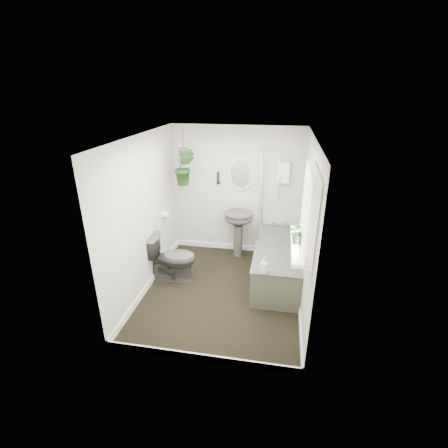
# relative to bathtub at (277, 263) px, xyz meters

# --- Properties ---
(floor) EXTENTS (2.30, 2.80, 0.02)m
(floor) POSITION_rel_bathtub_xyz_m (-0.80, -0.50, -0.30)
(floor) COLOR black
(floor) RESTS_ON ground
(ceiling) EXTENTS (2.30, 2.80, 0.02)m
(ceiling) POSITION_rel_bathtub_xyz_m (-0.80, -0.50, 2.02)
(ceiling) COLOR white
(ceiling) RESTS_ON ground
(wall_back) EXTENTS (2.30, 0.02, 2.30)m
(wall_back) POSITION_rel_bathtub_xyz_m (-0.80, 0.91, 0.86)
(wall_back) COLOR beige
(wall_back) RESTS_ON ground
(wall_front) EXTENTS (2.30, 0.02, 2.30)m
(wall_front) POSITION_rel_bathtub_xyz_m (-0.80, -1.91, 0.86)
(wall_front) COLOR beige
(wall_front) RESTS_ON ground
(wall_left) EXTENTS (0.02, 2.80, 2.30)m
(wall_left) POSITION_rel_bathtub_xyz_m (-1.96, -0.50, 0.86)
(wall_left) COLOR beige
(wall_left) RESTS_ON ground
(wall_right) EXTENTS (0.02, 2.80, 2.30)m
(wall_right) POSITION_rel_bathtub_xyz_m (0.36, -0.50, 0.86)
(wall_right) COLOR beige
(wall_right) RESTS_ON ground
(skirting) EXTENTS (2.30, 2.80, 0.10)m
(skirting) POSITION_rel_bathtub_xyz_m (-0.80, -0.50, -0.24)
(skirting) COLOR white
(skirting) RESTS_ON floor
(bathtub) EXTENTS (0.72, 1.72, 0.58)m
(bathtub) POSITION_rel_bathtub_xyz_m (0.00, 0.00, 0.00)
(bathtub) COLOR #3E3E3A
(bathtub) RESTS_ON floor
(bath_screen) EXTENTS (0.04, 0.72, 1.40)m
(bath_screen) POSITION_rel_bathtub_xyz_m (-0.33, 0.49, 0.99)
(bath_screen) COLOR silver
(bath_screen) RESTS_ON bathtub
(shower_box) EXTENTS (0.20, 0.10, 0.35)m
(shower_box) POSITION_rel_bathtub_xyz_m (0.00, 0.84, 1.26)
(shower_box) COLOR white
(shower_box) RESTS_ON wall_back
(oval_mirror) EXTENTS (0.46, 0.03, 0.62)m
(oval_mirror) POSITION_rel_bathtub_xyz_m (-0.72, 0.87, 1.21)
(oval_mirror) COLOR silver
(oval_mirror) RESTS_ON wall_back
(wall_sconce) EXTENTS (0.04, 0.04, 0.22)m
(wall_sconce) POSITION_rel_bathtub_xyz_m (-1.12, 0.86, 1.11)
(wall_sconce) COLOR black
(wall_sconce) RESTS_ON wall_back
(toilet_roll_holder) EXTENTS (0.11, 0.11, 0.11)m
(toilet_roll_holder) POSITION_rel_bathtub_xyz_m (-1.90, 0.20, 0.61)
(toilet_roll_holder) COLOR white
(toilet_roll_holder) RESTS_ON wall_left
(window_recess) EXTENTS (0.08, 1.00, 0.90)m
(window_recess) POSITION_rel_bathtub_xyz_m (0.29, -1.20, 1.36)
(window_recess) COLOR white
(window_recess) RESTS_ON wall_right
(window_sill) EXTENTS (0.18, 1.00, 0.04)m
(window_sill) POSITION_rel_bathtub_xyz_m (0.22, -1.20, 0.94)
(window_sill) COLOR white
(window_sill) RESTS_ON wall_right
(window_blinds) EXTENTS (0.01, 0.86, 0.76)m
(window_blinds) POSITION_rel_bathtub_xyz_m (0.24, -1.20, 1.36)
(window_blinds) COLOR white
(window_blinds) RESTS_ON wall_right
(toilet) EXTENTS (0.80, 0.52, 0.77)m
(toilet) POSITION_rel_bathtub_xyz_m (-1.65, -0.30, 0.09)
(toilet) COLOR #3E3E3A
(toilet) RESTS_ON floor
(pedestal_sink) EXTENTS (0.55, 0.49, 0.85)m
(pedestal_sink) POSITION_rel_bathtub_xyz_m (-0.72, 0.66, 0.14)
(pedestal_sink) COLOR #3E3E3A
(pedestal_sink) RESTS_ON floor
(sill_plant) EXTENTS (0.24, 0.21, 0.24)m
(sill_plant) POSITION_rel_bathtub_xyz_m (0.21, -1.18, 1.08)
(sill_plant) COLOR black
(sill_plant) RESTS_ON window_sill
(hanging_plant) EXTENTS (0.37, 0.32, 0.61)m
(hanging_plant) POSITION_rel_bathtub_xyz_m (-1.60, 0.45, 1.37)
(hanging_plant) COLOR black
(hanging_plant) RESTS_ON ceiling
(soap_bottle) EXTENTS (0.12, 0.12, 0.21)m
(soap_bottle) POSITION_rel_bathtub_xyz_m (-0.18, -0.79, 0.39)
(soap_bottle) COLOR black
(soap_bottle) RESTS_ON bathtub
(hanging_pot) EXTENTS (0.16, 0.16, 0.12)m
(hanging_pot) POSITION_rel_bathtub_xyz_m (-1.60, 0.45, 1.62)
(hanging_pot) COLOR brown
(hanging_pot) RESTS_ON ceiling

